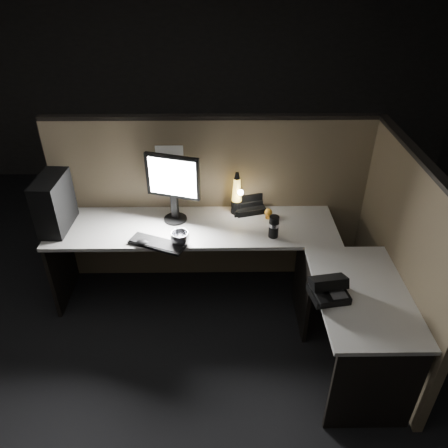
{
  "coord_description": "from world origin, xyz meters",
  "views": [
    {
      "loc": [
        0.06,
        -2.33,
        2.66
      ],
      "look_at": [
        0.1,
        0.35,
        0.91
      ],
      "focal_mm": 35.0,
      "sensor_mm": 36.0,
      "label": 1
    }
  ],
  "objects_px": {
    "pc_tower": "(54,203)",
    "desk_phone": "(328,289)",
    "keyboard": "(157,244)",
    "lava_lamp": "(237,196)",
    "monitor": "(173,182)"
  },
  "relations": [
    {
      "from": "lava_lamp",
      "to": "desk_phone",
      "type": "distance_m",
      "value": 1.17
    },
    {
      "from": "pc_tower",
      "to": "desk_phone",
      "type": "relative_size",
      "value": 1.63
    },
    {
      "from": "lava_lamp",
      "to": "desk_phone",
      "type": "height_order",
      "value": "lava_lamp"
    },
    {
      "from": "monitor",
      "to": "keyboard",
      "type": "relative_size",
      "value": 1.31
    },
    {
      "from": "desk_phone",
      "to": "monitor",
      "type": "bearing_deg",
      "value": 129.01
    },
    {
      "from": "monitor",
      "to": "desk_phone",
      "type": "height_order",
      "value": "monitor"
    },
    {
      "from": "pc_tower",
      "to": "monitor",
      "type": "xyz_separation_m",
      "value": [
        0.92,
        0.1,
        0.12
      ]
    },
    {
      "from": "monitor",
      "to": "desk_phone",
      "type": "bearing_deg",
      "value": -24.23
    },
    {
      "from": "monitor",
      "to": "lava_lamp",
      "type": "distance_m",
      "value": 0.55
    },
    {
      "from": "monitor",
      "to": "keyboard",
      "type": "xyz_separation_m",
      "value": [
        -0.11,
        -0.37,
        -0.33
      ]
    },
    {
      "from": "pc_tower",
      "to": "keyboard",
      "type": "relative_size",
      "value": 1.0
    },
    {
      "from": "keyboard",
      "to": "desk_phone",
      "type": "bearing_deg",
      "value": -3.19
    },
    {
      "from": "keyboard",
      "to": "desk_phone",
      "type": "relative_size",
      "value": 1.63
    },
    {
      "from": "keyboard",
      "to": "lava_lamp",
      "type": "distance_m",
      "value": 0.78
    },
    {
      "from": "monitor",
      "to": "desk_phone",
      "type": "xyz_separation_m",
      "value": [
        1.06,
        -0.94,
        -0.29
      ]
    }
  ]
}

